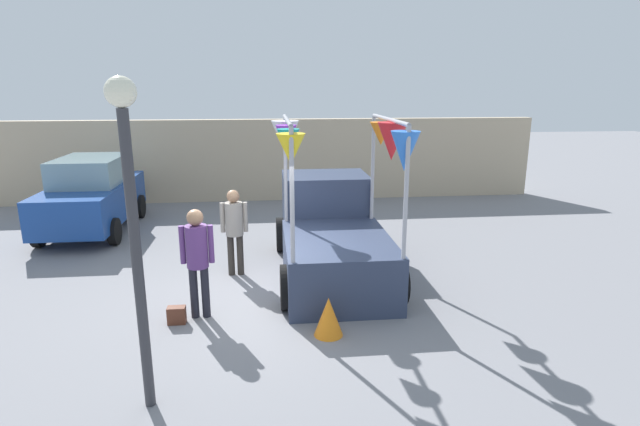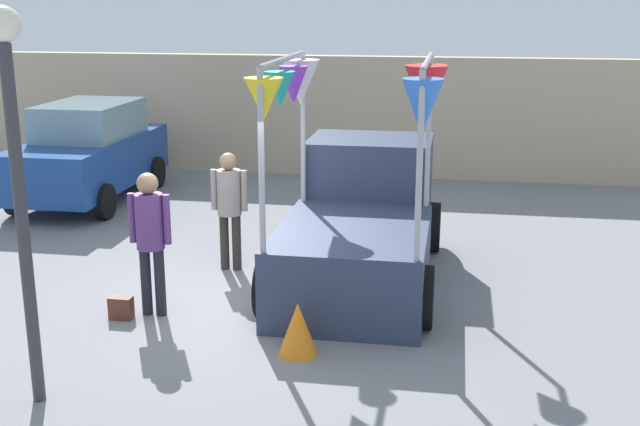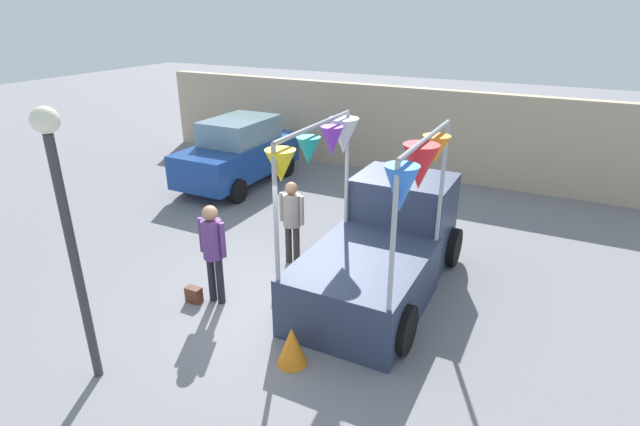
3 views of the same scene
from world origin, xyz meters
TOP-DOWN VIEW (x-y plane):
  - ground_plane at (0.00, 0.00)m, footprint 60.00×60.00m
  - vendor_truck at (1.45, 1.45)m, footprint 2.35×4.05m
  - parked_car at (-4.23, 4.92)m, footprint 1.88×4.00m
  - person_customer at (-0.90, -0.43)m, footprint 0.53×0.34m
  - person_vendor at (-0.44, 1.39)m, footprint 0.53×0.34m
  - handbag at (-1.25, -0.63)m, footprint 0.28×0.16m
  - street_lamp at (-1.22, -2.71)m, footprint 0.32×0.32m
  - brick_boundary_wall at (0.00, 8.08)m, footprint 18.00×0.36m
  - folded_kite_bundle_tangerine at (1.08, -1.26)m, footprint 0.44×0.44m

SIDE VIEW (x-z plane):
  - ground_plane at x=0.00m, z-range 0.00..0.00m
  - handbag at x=-1.25m, z-range 0.00..0.28m
  - folded_kite_bundle_tangerine at x=1.08m, z-range 0.00..0.60m
  - vendor_truck at x=1.45m, z-range -0.67..2.45m
  - parked_car at x=-4.23m, z-range 0.00..1.88m
  - person_vendor at x=-0.44m, z-range 0.18..1.90m
  - person_customer at x=-0.90m, z-range 0.20..2.00m
  - brick_boundary_wall at x=0.00m, z-range 0.00..2.60m
  - street_lamp at x=-1.22m, z-range 0.59..4.34m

